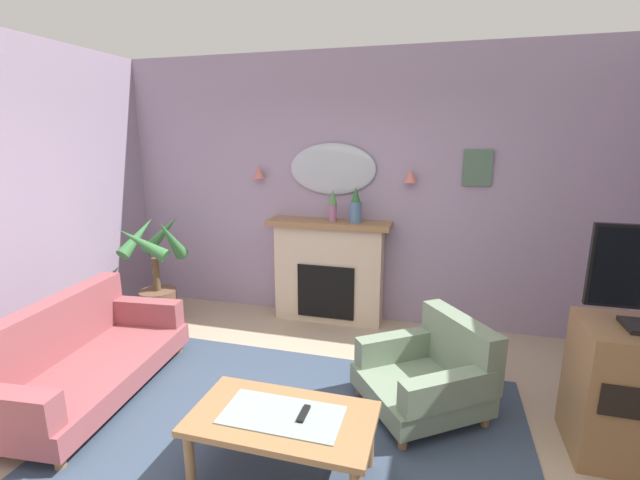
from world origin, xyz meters
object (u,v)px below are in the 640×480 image
object	(u,v)px
mantel_vase_centre	(333,204)
tv_remote	(304,414)
fireplace	(329,272)
wall_mirror	(332,169)
mantel_vase_left	(356,207)
armchair_near_fireplace	(431,372)
wall_sconce_right	(411,176)
floral_couch	(77,357)
potted_plant_corner_palm	(156,274)
wall_sconce_left	(259,172)
framed_picture	(477,168)
coffee_table	(282,424)

from	to	relation	value
mantel_vase_centre	tv_remote	size ratio (longest dim) A/B	2.17
fireplace	mantel_vase_centre	world-z (taller)	mantel_vase_centre
wall_mirror	mantel_vase_left	bearing A→B (deg)	-29.54
wall_mirror	armchair_near_fireplace	bearing A→B (deg)	-52.92
mantel_vase_left	tv_remote	bearing A→B (deg)	-86.10
mantel_vase_left	wall_mirror	bearing A→B (deg)	150.46
wall_mirror	wall_sconce_right	bearing A→B (deg)	-3.37
floral_couch	potted_plant_corner_palm	world-z (taller)	potted_plant_corner_palm
fireplace	wall_sconce_left	size ratio (longest dim) A/B	9.71
tv_remote	floral_couch	world-z (taller)	floral_couch
wall_sconce_right	framed_picture	distance (m)	0.66
wall_mirror	mantel_vase_centre	bearing A→B (deg)	-73.61
potted_plant_corner_palm	wall_sconce_right	bearing A→B (deg)	12.73
mantel_vase_left	coffee_table	distance (m)	2.55
mantel_vase_centre	floral_couch	xyz separation A→B (m)	(-1.63, -1.95, -1.03)
framed_picture	wall_sconce_right	bearing A→B (deg)	-174.73
mantel_vase_centre	floral_couch	bearing A→B (deg)	-129.91
wall_sconce_left	framed_picture	distance (m)	2.35
fireplace	potted_plant_corner_palm	bearing A→B (deg)	-164.38
wall_sconce_left	wall_sconce_right	size ratio (longest dim) A/B	1.00
fireplace	potted_plant_corner_palm	xyz separation A→B (m)	(-1.87, -0.52, -0.02)
fireplace	mantel_vase_left	xyz separation A→B (m)	(0.30, -0.03, 0.76)
wall_mirror	framed_picture	world-z (taller)	wall_mirror
wall_sconce_right	tv_remote	distance (m)	2.77
mantel_vase_left	potted_plant_corner_palm	xyz separation A→B (m)	(-2.17, -0.49, -0.78)
wall_mirror	tv_remote	size ratio (longest dim) A/B	6.00
wall_sconce_left	potted_plant_corner_palm	xyz separation A→B (m)	(-1.02, -0.61, -1.11)
wall_sconce_left	floral_couch	distance (m)	2.57
coffee_table	armchair_near_fireplace	xyz separation A→B (m)	(0.84, 0.99, -0.08)
wall_sconce_right	wall_sconce_left	bearing A→B (deg)	180.00
framed_picture	wall_mirror	bearing A→B (deg)	-179.62
wall_sconce_right	mantel_vase_centre	bearing A→B (deg)	-171.47
mantel_vase_left	wall_sconce_left	bearing A→B (deg)	174.04
armchair_near_fireplace	wall_mirror	bearing A→B (deg)	127.08
framed_picture	coffee_table	size ratio (longest dim) A/B	0.33
tv_remote	potted_plant_corner_palm	world-z (taller)	potted_plant_corner_palm
wall_mirror	tv_remote	bearing A→B (deg)	-79.63
coffee_table	fireplace	bearing A→B (deg)	97.96
wall_sconce_left	potted_plant_corner_palm	world-z (taller)	wall_sconce_left
fireplace	armchair_near_fireplace	distance (m)	1.85
mantel_vase_centre	floral_couch	distance (m)	2.74
mantel_vase_centre	floral_couch	size ratio (longest dim) A/B	0.19
wall_sconce_right	floral_couch	size ratio (longest dim) A/B	0.08
mantel_vase_left	wall_mirror	xyz separation A→B (m)	(-0.30, 0.17, 0.38)
coffee_table	mantel_vase_centre	bearing A→B (deg)	96.86
coffee_table	floral_couch	size ratio (longest dim) A/B	0.62
fireplace	armchair_near_fireplace	xyz separation A→B (m)	(1.17, -1.41, -0.27)
wall_sconce_right	potted_plant_corner_palm	xyz separation A→B (m)	(-2.72, -0.61, -1.11)
floral_couch	armchair_near_fireplace	distance (m)	2.81
coffee_table	armchair_near_fireplace	distance (m)	1.30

